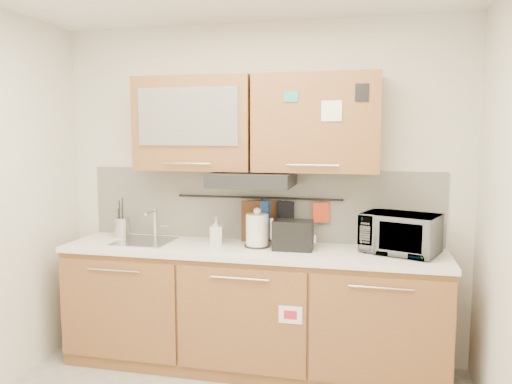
% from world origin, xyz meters
% --- Properties ---
extents(wall_back, '(3.20, 0.00, 3.20)m').
position_xyz_m(wall_back, '(0.00, 1.50, 1.30)').
color(wall_back, silver).
rests_on(wall_back, ground).
extents(base_cabinet, '(2.80, 0.64, 0.88)m').
position_xyz_m(base_cabinet, '(0.00, 1.19, 0.41)').
color(base_cabinet, olive).
rests_on(base_cabinet, floor).
extents(countertop, '(2.82, 0.62, 0.04)m').
position_xyz_m(countertop, '(0.00, 1.19, 0.90)').
color(countertop, white).
rests_on(countertop, base_cabinet).
extents(backsplash, '(2.80, 0.02, 0.56)m').
position_xyz_m(backsplash, '(0.00, 1.49, 1.20)').
color(backsplash, silver).
rests_on(backsplash, countertop).
extents(upper_cabinets, '(1.82, 0.37, 0.70)m').
position_xyz_m(upper_cabinets, '(-0.00, 1.32, 1.83)').
color(upper_cabinets, olive).
rests_on(upper_cabinets, wall_back).
extents(range_hood, '(0.60, 0.46, 0.10)m').
position_xyz_m(range_hood, '(0.00, 1.25, 1.42)').
color(range_hood, black).
rests_on(range_hood, upper_cabinets).
extents(sink, '(0.42, 0.40, 0.26)m').
position_xyz_m(sink, '(-0.85, 1.21, 0.92)').
color(sink, silver).
rests_on(sink, countertop).
extents(utensil_rail, '(1.30, 0.02, 0.02)m').
position_xyz_m(utensil_rail, '(0.00, 1.45, 1.26)').
color(utensil_rail, black).
rests_on(utensil_rail, backsplash).
extents(utensil_crock, '(0.14, 0.14, 0.32)m').
position_xyz_m(utensil_crock, '(-1.11, 1.33, 1.00)').
color(utensil_crock, '#B5B4B9').
rests_on(utensil_crock, countertop).
extents(kettle, '(0.22, 0.21, 0.30)m').
position_xyz_m(kettle, '(0.04, 1.24, 1.04)').
color(kettle, white).
rests_on(kettle, countertop).
extents(toaster, '(0.29, 0.17, 0.22)m').
position_xyz_m(toaster, '(0.32, 1.20, 1.03)').
color(toaster, black).
rests_on(toaster, countertop).
extents(microwave, '(0.60, 0.50, 0.28)m').
position_xyz_m(microwave, '(1.06, 1.26, 1.06)').
color(microwave, '#999999').
rests_on(microwave, countertop).
extents(soap_bottle, '(0.11, 0.11, 0.20)m').
position_xyz_m(soap_bottle, '(-0.29, 1.27, 1.02)').
color(soap_bottle, '#999999').
rests_on(soap_bottle, countertop).
extents(cutting_board, '(0.30, 0.10, 0.38)m').
position_xyz_m(cutting_board, '(0.03, 1.44, 1.05)').
color(cutting_board, brown).
rests_on(cutting_board, utensil_rail).
extents(oven_mitt, '(0.13, 0.07, 0.21)m').
position_xyz_m(oven_mitt, '(0.04, 1.44, 1.14)').
color(oven_mitt, '#204894').
rests_on(oven_mitt, utensil_rail).
extents(dark_pouch, '(0.14, 0.07, 0.21)m').
position_xyz_m(dark_pouch, '(0.22, 1.44, 1.13)').
color(dark_pouch, black).
rests_on(dark_pouch, utensil_rail).
extents(pot_holder, '(0.12, 0.05, 0.15)m').
position_xyz_m(pot_holder, '(0.49, 1.44, 1.16)').
color(pot_holder, red).
rests_on(pot_holder, utensil_rail).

